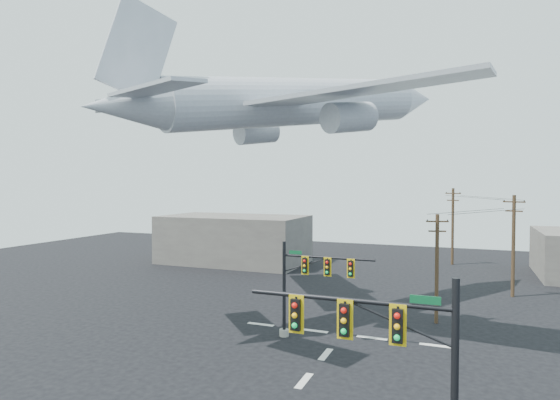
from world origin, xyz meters
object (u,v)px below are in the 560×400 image
at_px(utility_pole_c, 453,225).
at_px(airliner, 300,103).
at_px(signal_mast_near, 397,367).
at_px(signal_mast_far, 306,285).
at_px(utility_pole_b, 513,244).
at_px(utility_pole_a, 437,266).

bearing_deg(utility_pole_c, airliner, -88.96).
relative_size(signal_mast_near, airliner, 0.25).
xyz_separation_m(signal_mast_far, utility_pole_b, (13.62, 17.71, 1.19)).
relative_size(utility_pole_a, utility_pole_c, 0.83).
bearing_deg(signal_mast_near, signal_mast_far, 120.10).
bearing_deg(airliner, utility_pole_c, 10.72).
bearing_deg(signal_mast_near, airliner, 117.87).
bearing_deg(signal_mast_near, utility_pole_b, 78.78).
distance_m(signal_mast_near, utility_pole_a, 19.81).
bearing_deg(signal_mast_far, utility_pole_a, 41.50).
distance_m(signal_mast_near, airliner, 24.63).
bearing_deg(utility_pole_b, signal_mast_far, -108.63).
relative_size(utility_pole_b, utility_pole_c, 0.95).
xyz_separation_m(utility_pole_c, airliner, (-10.59, -27.65, 11.37)).
height_order(utility_pole_a, utility_pole_c, utility_pole_c).
bearing_deg(utility_pole_a, utility_pole_c, 74.70).
height_order(utility_pole_b, airliner, airliner).
bearing_deg(signal_mast_far, utility_pole_c, 76.34).
bearing_deg(utility_pole_a, signal_mast_near, -104.93).
bearing_deg(utility_pole_c, utility_pole_b, -48.93).
bearing_deg(signal_mast_near, utility_pole_c, 89.24).
xyz_separation_m(signal_mast_near, utility_pole_c, (0.62, 46.51, 0.95)).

